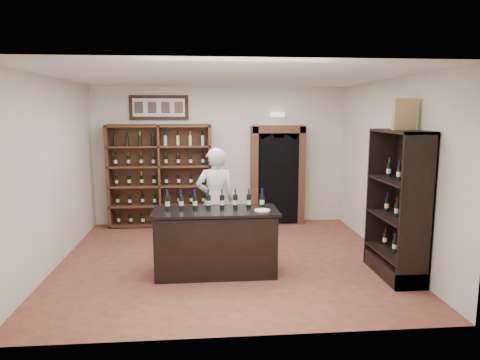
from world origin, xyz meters
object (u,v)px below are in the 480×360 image
at_px(wine_shelf, 160,176).
at_px(counter_bottle_0, 167,202).
at_px(shopkeeper, 215,200).
at_px(wine_crate, 404,114).
at_px(side_cabinet, 398,227).
at_px(tasting_counter, 216,242).

distance_m(wine_shelf, counter_bottle_0, 2.85).
bearing_deg(shopkeeper, wine_crate, 147.52).
height_order(wine_shelf, shopkeeper, wine_shelf).
xyz_separation_m(counter_bottle_0, side_cabinet, (3.44, -0.40, -0.35)).
distance_m(counter_bottle_0, wine_crate, 3.71).
xyz_separation_m(wine_shelf, side_cabinet, (3.82, -3.23, -0.35)).
bearing_deg(shopkeeper, tasting_counter, 82.62).
height_order(tasting_counter, shopkeeper, shopkeeper).
distance_m(tasting_counter, shopkeeper, 1.16).
distance_m(wine_shelf, side_cabinet, 5.02).
bearing_deg(counter_bottle_0, wine_crate, -6.29).
bearing_deg(wine_shelf, tasting_counter, -69.44).
height_order(counter_bottle_0, wine_crate, wine_crate).
bearing_deg(side_cabinet, wine_crate, 82.05).
bearing_deg(counter_bottle_0, wine_shelf, 97.65).
distance_m(shopkeeper, wine_crate, 3.37).
bearing_deg(shopkeeper, counter_bottle_0, 46.69).
distance_m(tasting_counter, wine_crate, 3.35).
xyz_separation_m(wine_shelf, shopkeeper, (1.13, -1.85, -0.18)).
height_order(tasting_counter, side_cabinet, side_cabinet).
bearing_deg(counter_bottle_0, tasting_counter, -8.24).
bearing_deg(wine_shelf, shopkeeper, -58.62).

